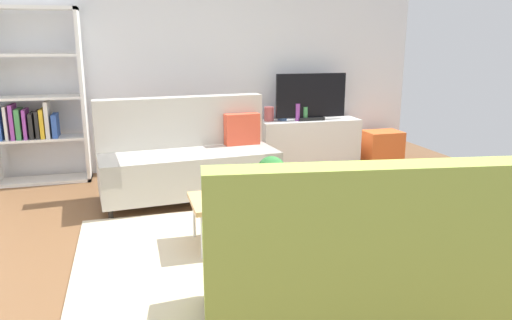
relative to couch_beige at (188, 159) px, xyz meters
The scene contains 18 objects.
ground_plane 1.50m from the couch_beige, 80.55° to the right, with size 7.68×7.68×0.00m, color brown.
wall_far 1.73m from the couch_beige, 80.30° to the left, with size 6.40×0.12×2.90m, color silver.
area_rug 1.71m from the couch_beige, 78.05° to the right, with size 2.90×2.20×0.01m, color beige.
couch_beige is the anchor object (origin of this frame).
couch_green 2.92m from the couch_beige, 76.72° to the right, with size 2.00×1.10×1.10m.
coffee_table 1.48m from the couch_beige, 74.54° to the right, with size 1.10×0.56×0.42m.
tv_console 2.12m from the couch_beige, 29.50° to the left, with size 1.40×0.44×0.64m, color silver.
tv 2.17m from the couch_beige, 29.03° to the left, with size 1.00×0.20×0.64m.
bookshelf 2.07m from the couch_beige, 147.96° to the left, with size 1.10×0.36×2.10m.
storage_trunk 3.09m from the couch_beige, 17.75° to the left, with size 0.52×0.40×0.44m, color orange.
potted_plant 1.56m from the couch_beige, 70.13° to the right, with size 0.25×0.25×0.35m.
table_book_0 1.35m from the couch_beige, 79.34° to the right, with size 0.24×0.18×0.03m, color gold.
table_book_1 1.35m from the couch_beige, 79.34° to the right, with size 0.24×0.18×0.03m, color gold.
table_book_2 1.35m from the couch_beige, 79.34° to the right, with size 0.24×0.18×0.03m, color silver.
vase_0 1.69m from the couch_beige, 40.89° to the left, with size 0.13×0.13×0.19m, color #B24C4C.
vase_1 1.84m from the couch_beige, 36.90° to the left, with size 0.13×0.13×0.19m, color #4C72B2.
bottle_0 1.95m from the couch_beige, 31.34° to the left, with size 0.06×0.06×0.24m, color purple.
bottle_1 2.04m from the couch_beige, 29.66° to the left, with size 0.06×0.06×0.19m, color #3F8C4C.
Camera 1 is at (-0.86, -3.80, 1.71)m, focal length 33.86 mm.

